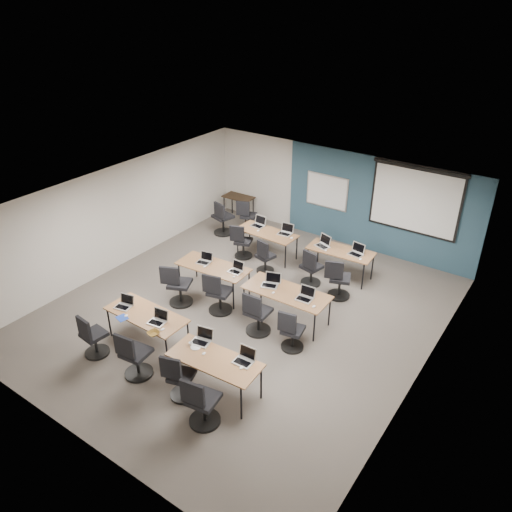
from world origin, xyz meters
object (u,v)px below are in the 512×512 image
Objects in this scene: task_chair_9 at (265,259)px; laptop_11 at (357,252)px; task_chair_4 at (178,288)px; laptop_9 at (286,231)px; laptop_2 at (202,339)px; laptop_3 at (245,358)px; training_table_mid_right at (286,293)px; laptop_6 at (271,282)px; laptop_0 at (124,304)px; laptop_7 at (305,296)px; laptop_5 at (236,269)px; training_table_mid_left at (213,268)px; projector_screen at (416,196)px; laptop_1 at (158,319)px; training_table_back_right at (340,252)px; laptop_10 at (323,243)px; task_chair_5 at (218,296)px; task_chair_11 at (338,282)px; task_chair_0 at (93,339)px; task_chair_8 at (242,244)px; spare_chair_b at (222,221)px; laptop_4 at (205,260)px; training_table_front_left at (146,316)px; training_table_back_left at (267,233)px; task_chair_7 at (291,333)px; spare_chair_a at (247,218)px; training_table_front_right at (215,361)px; utility_table at (238,199)px; task_chair_3 at (201,405)px; task_chair_1 at (134,358)px; task_chair_10 at (311,270)px; task_chair_2 at (179,380)px; laptop_8 at (259,223)px.

task_chair_9 is 2.72× the size of laptop_11.
laptop_9 is at bearing 50.93° from task_chair_4.
laptop_2 is 1.01× the size of laptop_3.
training_table_mid_right is 0.44m from laptop_6.
laptop_0 is 0.95× the size of laptop_7.
laptop_5 is 1.90m from laptop_7.
laptop_7 is (2.49, 0.04, 0.11)m from training_table_mid_left.
projector_screen is at bearing 75.13° from laptop_11.
laptop_7 reaches higher than laptop_1.
laptop_1 is 0.95× the size of laptop_11.
laptop_10 reaches higher than training_table_back_right.
laptop_11 is (2.05, 0.03, -0.00)m from laptop_9.
task_chair_5 reaches higher than task_chair_11.
task_chair_0 reaches higher than task_chair_8.
laptop_6 is 4.27m from spare_chair_b.
laptop_4 is 0.31× the size of task_chair_5.
task_chair_0 is (-0.62, -0.92, -0.28)m from training_table_front_left.
laptop_10 is (1.05, 3.00, 0.37)m from task_chair_5.
training_table_back_left is 4.80× the size of laptop_11.
laptop_7 reaches higher than training_table_front_left.
laptop_2 is 0.36× the size of task_chair_8.
task_chair_0 is (-0.06, -0.85, -0.39)m from laptop_0.
laptop_4 is 0.96m from task_chair_4.
training_table_back_left is 1.75× the size of task_chair_7.
spare_chair_a reaches higher than task_chair_7.
laptop_5 is 0.87× the size of laptop_6.
laptop_10 is at bearing 91.71° from training_table_front_right.
laptop_4 is at bearing -129.61° from laptop_11.
task_chair_7 is 1.00× the size of utility_table.
training_table_back_left is at bearing 87.22° from laptop_1.
task_chair_0 is 1.02× the size of utility_table.
training_table_mid_right is 0.49m from laptop_7.
laptop_11 reaches higher than training_table_front_left.
task_chair_5 is 2.64m from task_chair_8.
training_table_mid_right is 5.58× the size of laptop_3.
training_table_mid_left and training_table_back_right have the same top height.
laptop_3 reaches higher than task_chair_7.
training_table_back_left is 5.26m from laptop_3.
training_table_front_right is at bearing -88.74° from training_table_mid_right.
task_chair_3 is at bearing -65.89° from task_chair_4.
laptop_2 is at bearing -68.74° from training_table_back_left.
training_table_front_left is at bearing -86.87° from training_table_back_left.
task_chair_1 is 2.84× the size of laptop_10.
training_table_front_left is 4.27m from task_chair_10.
task_chair_3 is (0.73, -0.26, 0.03)m from task_chair_2.
task_chair_0 reaches higher than task_chair_7.
task_chair_10 is at bearing 39.34° from training_table_mid_left.
training_table_mid_left is 4.99× the size of laptop_8.
laptop_0 is 0.34× the size of task_chair_2.
task_chair_4 is 1.08× the size of task_chair_7.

